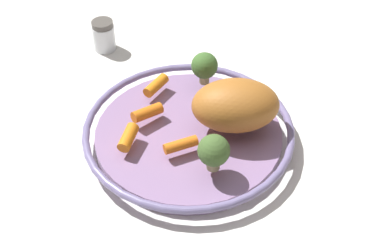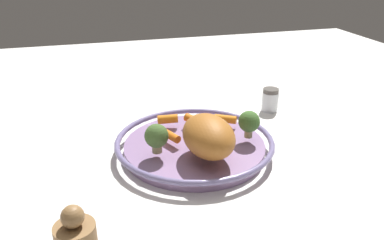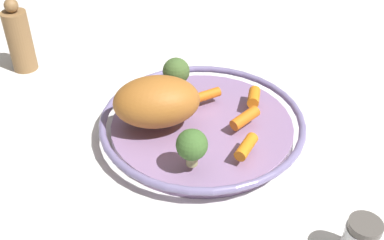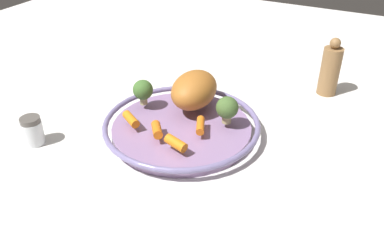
{
  "view_description": "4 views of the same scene",
  "coord_description": "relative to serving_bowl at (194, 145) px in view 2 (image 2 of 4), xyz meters",
  "views": [
    {
      "loc": [
        0.63,
        0.02,
        0.63
      ],
      "look_at": [
        0.01,
        0.01,
        0.05
      ],
      "focal_mm": 50.78,
      "sensor_mm": 36.0,
      "label": 1
    },
    {
      "loc": [
        0.21,
        0.73,
        0.42
      ],
      "look_at": [
        0.0,
        -0.02,
        0.07
      ],
      "focal_mm": 37.05,
      "sensor_mm": 36.0,
      "label": 2
    },
    {
      "loc": [
        -0.62,
        0.06,
        0.5
      ],
      "look_at": [
        -0.02,
        0.02,
        0.05
      ],
      "focal_mm": 43.83,
      "sensor_mm": 36.0,
      "label": 3
    },
    {
      "loc": [
        0.36,
        -0.65,
        0.5
      ],
      "look_at": [
        0.03,
        -0.01,
        0.05
      ],
      "focal_mm": 37.92,
      "sensor_mm": 36.0,
      "label": 4
    }
  ],
  "objects": [
    {
      "name": "baby_carrot_right",
      "position": [
        0.04,
        -0.09,
        0.03
      ],
      "size": [
        0.05,
        0.03,
        0.02
      ],
      "primitive_type": "cylinder",
      "rotation": [
        1.49,
        0.0,
        4.46
      ],
      "color": "orange",
      "rests_on": "serving_bowl"
    },
    {
      "name": "baby_carrot_back",
      "position": [
        -0.09,
        -0.06,
        0.03
      ],
      "size": [
        0.05,
        0.04,
        0.02
      ],
      "primitive_type": "cylinder",
      "rotation": [
        1.57,
        0.0,
        1.01
      ],
      "color": "orange",
      "rests_on": "serving_bowl"
    },
    {
      "name": "baby_carrot_near_rim",
      "position": [
        0.05,
        -0.01,
        0.03
      ],
      "size": [
        0.04,
        0.06,
        0.02
      ],
      "primitive_type": "cylinder",
      "rotation": [
        1.57,
        0.0,
        0.42
      ],
      "color": "orange",
      "rests_on": "serving_bowl"
    },
    {
      "name": "baby_carrot_center",
      "position": [
        -0.02,
        -0.07,
        0.03
      ],
      "size": [
        0.05,
        0.05,
        0.02
      ],
      "primitive_type": "cylinder",
      "rotation": [
        1.67,
        0.0,
        3.8
      ],
      "color": "orange",
      "rests_on": "serving_bowl"
    },
    {
      "name": "roast_chicken_piece",
      "position": [
        -0.01,
        0.07,
        0.06
      ],
      "size": [
        0.11,
        0.14,
        0.08
      ],
      "primitive_type": "ellipsoid",
      "rotation": [
        0.0,
        0.0,
        1.64
      ],
      "color": "#AE6728",
      "rests_on": "serving_bowl"
    },
    {
      "name": "salt_shaker",
      "position": [
        -0.26,
        -0.17,
        0.01
      ],
      "size": [
        0.04,
        0.04,
        0.06
      ],
      "color": "silver",
      "rests_on": "ground_plane"
    },
    {
      "name": "broccoli_floret_small",
      "position": [
        -0.11,
        0.03,
        0.05
      ],
      "size": [
        0.05,
        0.05,
        0.06
      ],
      "color": "tan",
      "rests_on": "serving_bowl"
    },
    {
      "name": "broccoli_floret_large",
      "position": [
        0.09,
        0.04,
        0.05
      ],
      "size": [
        0.05,
        0.05,
        0.06
      ],
      "color": "tan",
      "rests_on": "serving_bowl"
    },
    {
      "name": "ground_plane",
      "position": [
        0.0,
        0.0,
        -0.02
      ],
      "size": [
        2.22,
        2.22,
        0.0
      ],
      "primitive_type": "plane",
      "color": "silver"
    },
    {
      "name": "serving_bowl",
      "position": [
        0.0,
        0.0,
        0.0
      ],
      "size": [
        0.34,
        0.34,
        0.04
      ],
      "color": "#8E709E",
      "rests_on": "ground_plane"
    }
  ]
}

